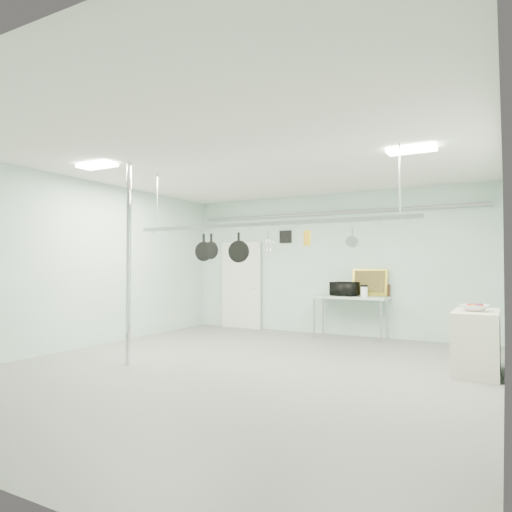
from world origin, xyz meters
The scene contains 25 objects.
floor centered at (0.00, 0.00, 0.00)m, with size 8.00×8.00×0.00m, color gray.
ceiling centered at (0.00, 0.00, 3.19)m, with size 7.00×8.00×0.02m, color silver.
back_wall centered at (0.00, 3.99, 1.60)m, with size 7.00×0.02×3.20m, color silver.
right_wall centered at (3.49, 0.00, 1.60)m, with size 0.02×8.00×3.20m, color silver.
door centered at (-2.30, 3.94, 1.05)m, with size 1.10×0.10×2.20m, color silver.
wall_vent centered at (-1.10, 3.97, 2.25)m, with size 0.30×0.04×0.30m, color black.
conduit_pipe centered at (0.00, 3.90, 2.75)m, with size 0.07×0.07×6.60m, color gray.
chrome_pole centered at (-1.70, -0.60, 1.60)m, with size 0.08×0.08×3.20m, color silver.
prep_table centered at (0.60, 3.60, 0.83)m, with size 1.60×0.70×0.91m.
side_cabinet centered at (3.15, 1.40, 0.45)m, with size 0.60×1.20×0.90m, color beige.
pot_rack centered at (0.20, 0.30, 2.23)m, with size 4.80×0.06×1.00m.
light_panel_left centered at (-2.20, -0.80, 3.16)m, with size 0.65×0.30×0.05m, color white.
light_panel_right centered at (2.40, 0.60, 3.16)m, with size 0.65×0.30×0.05m, color white.
microwave centered at (0.48, 3.59, 1.05)m, with size 0.54×0.37×0.30m, color black.
coffee_canister centered at (0.95, 3.43, 1.01)m, with size 0.14×0.14×0.21m, color white.
painting_large centered at (0.94, 3.90, 1.20)m, with size 0.78×0.05×0.58m, color gold.
painting_small centered at (1.23, 3.90, 1.03)m, with size 0.30×0.04×0.25m, color #331F12.
fruit_bowl centered at (3.14, 1.30, 0.95)m, with size 0.38×0.38×0.09m, color silver.
skillet_left centered at (-0.89, 0.30, 1.86)m, with size 0.33×0.06×0.45m, color black, non-canonical shape.
skillet_mid centered at (-0.74, 0.30, 1.88)m, with size 0.29×0.06×0.42m, color black, non-canonical shape.
skillet_right centered at (-0.21, 0.30, 1.85)m, with size 0.35×0.06×0.47m, color black, non-canonical shape.
whisk centered at (0.32, 0.30, 1.92)m, with size 0.19×0.19×0.34m, color silver, non-canonical shape.
grater centered at (0.96, 0.30, 1.96)m, with size 0.10×0.02×0.25m, color yellow, non-canonical shape.
saucepan centered at (1.65, 0.30, 1.95)m, with size 0.16×0.09×0.27m, color #A3A3A7, non-canonical shape.
fruit_cluster centered at (3.14, 1.30, 0.99)m, with size 0.24×0.24×0.09m, color #9E120E, non-canonical shape.
Camera 1 is at (3.53, -5.95, 1.55)m, focal length 32.00 mm.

